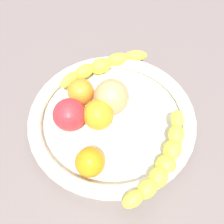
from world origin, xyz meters
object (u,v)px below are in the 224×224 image
(banana_draped_left, at_px, (163,161))
(orange_mid_left, at_px, (90,162))
(fruit_bowl, at_px, (112,118))
(banana_draped_right, at_px, (102,66))
(tomato_red, at_px, (70,115))
(orange_front, at_px, (81,92))
(orange_mid_right, at_px, (99,116))
(peach_blush, at_px, (111,97))

(banana_draped_left, relative_size, orange_mid_left, 3.18)
(fruit_bowl, height_order, banana_draped_left, banana_draped_left)
(banana_draped_right, bearing_deg, tomato_red, -129.69)
(banana_draped_right, relative_size, tomato_red, 3.34)
(fruit_bowl, relative_size, orange_mid_left, 6.31)
(orange_front, bearing_deg, fruit_bowl, -55.23)
(tomato_red, bearing_deg, orange_mid_right, -18.94)
(tomato_red, bearing_deg, fruit_bowl, -10.03)
(banana_draped_right, distance_m, orange_front, 0.10)
(orange_front, bearing_deg, tomato_red, -122.06)
(fruit_bowl, bearing_deg, tomato_red, 169.97)
(orange_front, relative_size, tomato_red, 0.86)
(orange_mid_left, bearing_deg, peach_blush, 57.96)
(fruit_bowl, distance_m, orange_front, 0.09)
(orange_mid_right, relative_size, tomato_red, 0.92)
(orange_mid_left, bearing_deg, orange_front, 82.91)
(orange_front, relative_size, orange_mid_right, 0.93)
(banana_draped_left, relative_size, orange_front, 3.03)
(banana_draped_left, distance_m, banana_draped_right, 0.28)
(banana_draped_right, relative_size, orange_mid_right, 3.61)
(banana_draped_left, relative_size, banana_draped_right, 0.78)
(banana_draped_left, height_order, orange_front, orange_front)
(banana_draped_right, bearing_deg, orange_front, -135.10)
(orange_front, height_order, orange_mid_right, orange_mid_right)
(fruit_bowl, xyz_separation_m, orange_front, (-0.05, 0.07, 0.02))
(banana_draped_left, xyz_separation_m, tomato_red, (-0.15, 0.15, 0.01))
(banana_draped_left, relative_size, tomato_red, 2.59)
(orange_mid_right, height_order, tomato_red, tomato_red)
(fruit_bowl, distance_m, peach_blush, 0.05)
(orange_mid_right, relative_size, peach_blush, 0.83)
(orange_mid_left, bearing_deg, orange_mid_right, 65.46)
(orange_mid_left, xyz_separation_m, orange_mid_right, (0.04, 0.09, 0.00))
(orange_front, bearing_deg, orange_mid_left, -97.09)
(fruit_bowl, height_order, orange_front, orange_front)
(banana_draped_left, xyz_separation_m, orange_mid_left, (-0.13, 0.04, -0.00))
(fruit_bowl, distance_m, orange_mid_left, 0.12)
(fruit_bowl, distance_m, banana_draped_right, 0.15)
(fruit_bowl, distance_m, tomato_red, 0.09)
(banana_draped_left, bearing_deg, tomato_red, 134.08)
(banana_draped_left, bearing_deg, orange_front, 117.71)
(tomato_red, relative_size, peach_blush, 0.90)
(orange_front, bearing_deg, orange_mid_right, -74.89)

